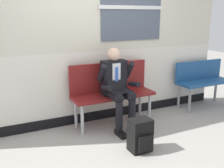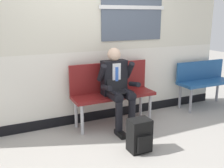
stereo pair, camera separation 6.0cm
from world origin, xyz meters
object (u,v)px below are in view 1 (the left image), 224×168
object	(u,v)px
bench_empty	(202,79)
person_seated	(117,86)
backpack	(140,136)
bench_with_person	(112,88)

from	to	relation	value
bench_empty	person_seated	size ratio (longest dim) A/B	0.90
person_seated	backpack	distance (m)	0.96
bench_empty	person_seated	world-z (taller)	person_seated
person_seated	bench_empty	bearing A→B (deg)	5.62
bench_empty	backpack	size ratio (longest dim) A/B	2.57
person_seated	backpack	size ratio (longest dim) A/B	2.86
backpack	person_seated	bearing A→B (deg)	84.10
bench_with_person	bench_empty	world-z (taller)	bench_with_person
person_seated	backpack	xyz separation A→B (m)	(-0.09, -0.83, -0.47)
person_seated	backpack	world-z (taller)	person_seated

